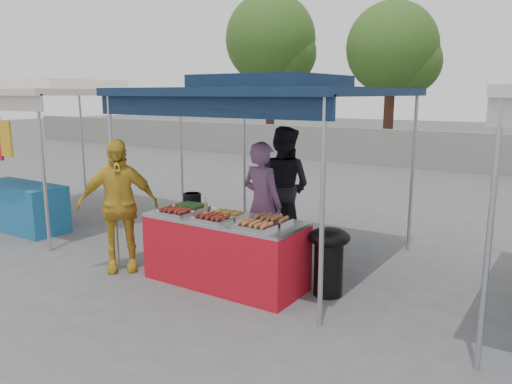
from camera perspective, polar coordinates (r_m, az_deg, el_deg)
The scene contains 22 objects.
ground_plane at distance 6.42m, azimuth -3.00°, elevation -10.11°, with size 80.00×80.00×0.00m, color #535456.
back_wall at distance 16.29m, azimuth 20.64°, elevation 4.38°, with size 40.00×0.25×1.20m, color slate.
main_canopy at distance 6.78m, azimuth 1.75°, elevation 11.52°, with size 3.20×3.20×2.57m.
neighbor_stall_left at distance 9.72m, azimuth -22.95°, elevation 6.00°, with size 3.20×3.20×2.57m.
tree_0 at distance 21.36m, azimuth 2.08°, elevation 16.64°, with size 3.73×3.71×6.37m.
tree_1 at distance 18.81m, azimuth 15.74°, elevation 15.17°, with size 3.31×3.21×5.51m.
vendor_table at distance 6.20m, azimuth -3.59°, elevation -6.73°, with size 2.00×0.80×0.85m.
food_tray_fl at distance 6.26m, azimuth -9.22°, elevation -2.31°, with size 0.42×0.30×0.07m.
food_tray_fm at distance 5.89m, azimuth -5.06°, elevation -3.06°, with size 0.42×0.30×0.07m.
food_tray_fr at distance 5.55m, azimuth -0.14°, elevation -3.92°, with size 0.42×0.30×0.07m.
food_tray_bl at distance 6.54m, azimuth -7.42°, elevation -1.68°, with size 0.42×0.30×0.07m.
food_tray_bm at distance 6.13m, azimuth -3.19°, elevation -2.48°, with size 0.42×0.30×0.07m.
food_tray_br at distance 5.81m, azimuth 1.80°, elevation -3.23°, with size 0.42×0.30×0.07m.
cooking_pot at distance 6.87m, azimuth -7.31°, elevation -0.74°, with size 0.25×0.25×0.14m, color black.
skewer_cup at distance 5.99m, azimuth -5.73°, elevation -2.75°, with size 0.07×0.07×0.09m, color #AEAFB5.
wok_burner at distance 5.90m, azimuth 8.31°, elevation -7.18°, with size 0.49×0.49×0.82m.
crate_left at distance 7.05m, azimuth -2.70°, elevation -6.82°, with size 0.50×0.35×0.30m, color #123D97.
crate_right at distance 6.62m, azimuth 2.63°, elevation -8.08°, with size 0.49×0.34×0.29m, color #123D97.
crate_stacked at distance 6.53m, azimuth 2.65°, elevation -5.70°, with size 0.47×0.33×0.28m, color #123D97.
vendor_woman at distance 6.78m, azimuth 0.70°, elevation -1.39°, with size 0.62×0.41×1.71m, color #805179.
helper_man at distance 7.63m, azimuth 3.11°, elevation 0.57°, with size 0.90×0.70×1.85m, color black.
customer_person at distance 6.81m, azimuth -15.50°, elevation -1.50°, with size 1.03×0.43×1.76m, color gold.
Camera 1 is at (3.56, -4.80, 2.33)m, focal length 35.00 mm.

